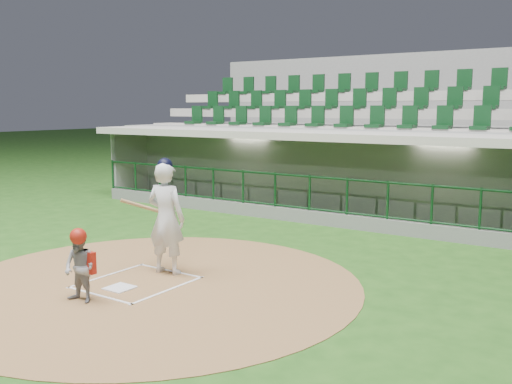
{
  "coord_description": "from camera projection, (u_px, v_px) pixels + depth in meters",
  "views": [
    {
      "loc": [
        7.09,
        -7.11,
        3.04
      ],
      "look_at": [
        0.56,
        2.6,
        1.3
      ],
      "focal_mm": 40.0,
      "sensor_mm": 36.0,
      "label": 1
    }
  ],
  "objects": [
    {
      "name": "dirt_circle",
      "position": [
        154.0,
        284.0,
        9.87
      ],
      "size": [
        7.2,
        7.2,
        0.01
      ],
      "primitive_type": "cylinder",
      "color": "brown",
      "rests_on": "ground"
    },
    {
      "name": "home_plate",
      "position": [
        120.0,
        288.0,
        9.62
      ],
      "size": [
        0.43,
        0.43,
        0.02
      ],
      "primitive_type": "cube",
      "color": "white",
      "rests_on": "dirt_circle"
    },
    {
      "name": "seating_deck",
      "position": [
        382.0,
        157.0,
        18.94
      ],
      "size": [
        17.0,
        6.72,
        5.15
      ],
      "color": "gray",
      "rests_on": "ground"
    },
    {
      "name": "batter_box_chalk",
      "position": [
        137.0,
        282.0,
        9.95
      ],
      "size": [
        1.55,
        1.8,
        0.01
      ],
      "color": "white",
      "rests_on": "ground"
    },
    {
      "name": "dugout_structure",
      "position": [
        342.0,
        180.0,
        16.45
      ],
      "size": [
        16.4,
        3.7,
        3.0
      ],
      "color": "slate",
      "rests_on": "ground"
    },
    {
      "name": "catcher",
      "position": [
        80.0,
        266.0,
        8.88
      ],
      "size": [
        0.56,
        0.45,
        1.18
      ],
      "color": "gray",
      "rests_on": "dirt_circle"
    },
    {
      "name": "batter",
      "position": [
        166.0,
        217.0,
        10.38
      ],
      "size": [
        0.95,
        0.94,
        2.13
      ],
      "color": "silver",
      "rests_on": "dirt_circle"
    },
    {
      "name": "ground",
      "position": [
        149.0,
        279.0,
        10.2
      ],
      "size": [
        120.0,
        120.0,
        0.0
      ],
      "primitive_type": "plane",
      "color": "#1F4B15",
      "rests_on": "ground"
    }
  ]
}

